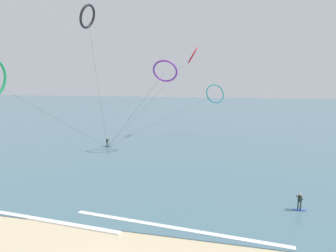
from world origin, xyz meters
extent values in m
cube|color=slate|center=(0.00, 106.22, 0.04)|extent=(400.00, 200.00, 0.08)
ellipsoid|color=#2647B7|center=(14.77, 13.68, 0.11)|extent=(1.40, 0.40, 0.06)
cylinder|color=#1E2823|center=(14.68, 13.78, 0.54)|extent=(0.12, 0.12, 0.80)
cylinder|color=#1E2823|center=(14.86, 13.57, 0.54)|extent=(0.12, 0.12, 0.80)
cube|color=#1E2823|center=(14.77, 13.68, 1.25)|extent=(0.36, 0.37, 0.62)
sphere|color=tan|center=(14.77, 13.68, 1.67)|extent=(0.22, 0.22, 0.22)
cylinder|color=#1E2823|center=(14.63, 13.96, 1.30)|extent=(0.44, 0.40, 0.39)
cylinder|color=#1E2823|center=(14.92, 13.63, 1.30)|extent=(0.44, 0.40, 0.39)
ellipsoid|color=navy|center=(-14.97, 34.64, 0.11)|extent=(1.40, 0.40, 0.06)
cylinder|color=#1E2823|center=(-15.06, 34.53, 0.54)|extent=(0.12, 0.12, 0.80)
cylinder|color=#1E2823|center=(-14.89, 34.75, 0.54)|extent=(0.12, 0.12, 0.80)
cube|color=#1E2823|center=(-14.97, 34.64, 1.25)|extent=(0.36, 0.37, 0.62)
sphere|color=tan|center=(-14.97, 34.64, 1.67)|extent=(0.22, 0.22, 0.22)
cylinder|color=#1E2823|center=(-15.11, 34.59, 1.30)|extent=(0.45, 0.38, 0.39)
cylinder|color=#1E2823|center=(-14.83, 34.93, 1.30)|extent=(0.45, 0.38, 0.39)
torus|color=red|center=(-0.96, 49.16, 17.97)|extent=(2.82, 4.24, 3.54)
cylinder|color=#3F3F3F|center=(-7.97, 41.90, 8.92)|extent=(14.04, 14.55, 17.85)
torus|color=teal|center=(3.85, 53.02, 9.53)|extent=(4.76, 3.92, 4.40)
cylinder|color=#3F3F3F|center=(-5.56, 43.83, 4.71)|extent=(18.85, 18.40, 9.43)
torus|color=black|center=(-11.96, 23.35, 21.29)|extent=(1.66, 3.47, 3.31)
cylinder|color=#3F3F3F|center=(-13.47, 28.99, 10.56)|extent=(3.04, 11.32, 21.13)
cylinder|color=#3F3F3F|center=(-17.80, 24.50, 6.28)|extent=(5.68, 20.29, 12.58)
torus|color=purple|center=(-3.53, 34.22, 14.14)|extent=(4.38, 2.74, 3.79)
cylinder|color=#3F3F3F|center=(-9.25, 34.43, 6.99)|extent=(11.46, 0.44, 13.99)
cube|color=white|center=(-7.47, 6.31, 0.06)|extent=(14.07, 1.52, 0.12)
cube|color=white|center=(3.71, 7.59, 0.06)|extent=(18.96, 2.30, 0.12)
camera|label=1|loc=(8.34, -14.66, 12.42)|focal=30.69mm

